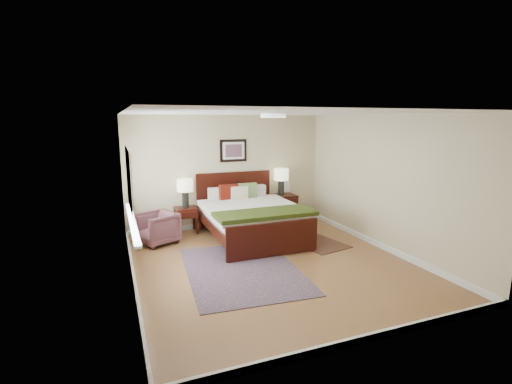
% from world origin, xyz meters
% --- Properties ---
extents(floor, '(5.00, 5.00, 0.00)m').
position_xyz_m(floor, '(0.00, 0.00, 0.00)').
color(floor, brown).
rests_on(floor, ground).
extents(back_wall, '(4.50, 0.04, 2.50)m').
position_xyz_m(back_wall, '(0.00, 2.50, 1.25)').
color(back_wall, '#C5B88F').
rests_on(back_wall, ground).
extents(front_wall, '(4.50, 0.04, 2.50)m').
position_xyz_m(front_wall, '(0.00, -2.50, 1.25)').
color(front_wall, '#C5B88F').
rests_on(front_wall, ground).
extents(left_wall, '(0.04, 5.00, 2.50)m').
position_xyz_m(left_wall, '(-2.25, 0.00, 1.25)').
color(left_wall, '#C5B88F').
rests_on(left_wall, ground).
extents(right_wall, '(0.04, 5.00, 2.50)m').
position_xyz_m(right_wall, '(2.25, 0.00, 1.25)').
color(right_wall, '#C5B88F').
rests_on(right_wall, ground).
extents(ceiling, '(4.50, 5.00, 0.02)m').
position_xyz_m(ceiling, '(0.00, 0.00, 2.50)').
color(ceiling, white).
rests_on(ceiling, back_wall).
extents(window, '(0.11, 2.72, 1.32)m').
position_xyz_m(window, '(-2.20, 0.70, 1.38)').
color(window, silver).
rests_on(window, left_wall).
extents(door, '(0.06, 1.00, 2.18)m').
position_xyz_m(door, '(-2.23, -1.75, 1.07)').
color(door, silver).
rests_on(door, ground).
extents(ceil_fixture, '(0.44, 0.44, 0.08)m').
position_xyz_m(ceil_fixture, '(0.00, 0.00, 2.47)').
color(ceil_fixture, white).
rests_on(ceil_fixture, ceiling).
extents(bed, '(1.86, 2.26, 1.22)m').
position_xyz_m(bed, '(0.13, 1.38, 0.56)').
color(bed, black).
rests_on(bed, ground).
extents(wall_art, '(0.62, 0.05, 0.50)m').
position_xyz_m(wall_art, '(0.13, 2.47, 1.72)').
color(wall_art, black).
rests_on(wall_art, back_wall).
extents(nightstand_left, '(0.47, 0.42, 0.56)m').
position_xyz_m(nightstand_left, '(-1.01, 2.25, 0.44)').
color(nightstand_left, black).
rests_on(nightstand_left, ground).
extents(nightstand_right, '(0.67, 0.50, 0.67)m').
position_xyz_m(nightstand_right, '(1.23, 2.26, 0.41)').
color(nightstand_right, black).
rests_on(nightstand_right, ground).
extents(lamp_left, '(0.34, 0.34, 0.61)m').
position_xyz_m(lamp_left, '(-1.01, 2.27, 0.98)').
color(lamp_left, black).
rests_on(lamp_left, nightstand_left).
extents(lamp_right, '(0.34, 0.34, 0.61)m').
position_xyz_m(lamp_right, '(1.23, 2.27, 1.10)').
color(lamp_right, black).
rests_on(lamp_right, nightstand_right).
extents(armchair, '(0.89, 0.88, 0.63)m').
position_xyz_m(armchair, '(-1.68, 1.75, 0.31)').
color(armchair, brown).
rests_on(armchair, ground).
extents(rug_persian, '(1.93, 2.59, 0.01)m').
position_xyz_m(rug_persian, '(-0.57, -0.10, 0.01)').
color(rug_persian, '#0C163F').
rests_on(rug_persian, ground).
extents(rug_navy, '(1.04, 1.34, 0.01)m').
position_xyz_m(rug_navy, '(1.25, 0.66, 0.01)').
color(rug_navy, black).
rests_on(rug_navy, ground).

